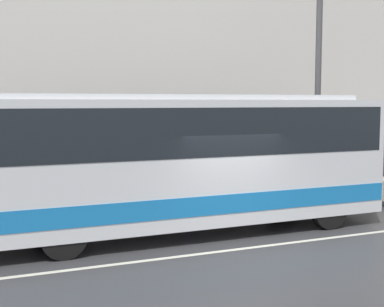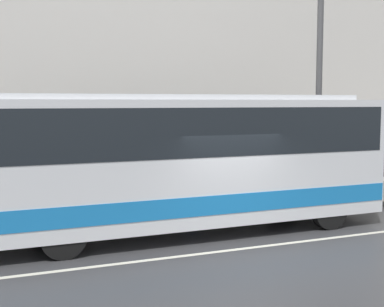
# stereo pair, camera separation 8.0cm
# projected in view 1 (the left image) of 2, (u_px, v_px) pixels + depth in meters

# --- Properties ---
(ground_plane) EXTENTS (60.00, 60.00, 0.00)m
(ground_plane) POSITION_uv_depth(u_px,v_px,m) (246.00, 248.00, 11.89)
(ground_plane) COLOR #38383A
(sidewalk) EXTENTS (60.00, 2.97, 0.15)m
(sidewalk) POSITION_uv_depth(u_px,v_px,m) (161.00, 203.00, 16.90)
(sidewalk) COLOR #A09E99
(sidewalk) RESTS_ON ground_plane
(building_facade) EXTENTS (60.00, 0.35, 12.47)m
(building_facade) POSITION_uv_depth(u_px,v_px,m) (144.00, 18.00, 17.81)
(building_facade) COLOR silver
(building_facade) RESTS_ON ground_plane
(lane_stripe) EXTENTS (54.00, 0.14, 0.01)m
(lane_stripe) POSITION_uv_depth(u_px,v_px,m) (246.00, 248.00, 11.89)
(lane_stripe) COLOR beige
(lane_stripe) RESTS_ON ground_plane
(transit_bus) EXTENTS (10.74, 2.57, 3.43)m
(transit_bus) POSITION_uv_depth(u_px,v_px,m) (177.00, 156.00, 13.10)
(transit_bus) COLOR silver
(transit_bus) RESTS_ON ground_plane
(utility_pole_near) EXTENTS (0.20, 0.20, 7.28)m
(utility_pole_near) POSITION_uv_depth(u_px,v_px,m) (318.00, 86.00, 17.76)
(utility_pole_near) COLOR #4C4C4F
(utility_pole_near) RESTS_ON sidewalk
(pedestrian_waiting) EXTENTS (0.36, 0.36, 1.68)m
(pedestrian_waiting) POSITION_uv_depth(u_px,v_px,m) (190.00, 172.00, 17.68)
(pedestrian_waiting) COLOR navy
(pedestrian_waiting) RESTS_ON sidewalk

